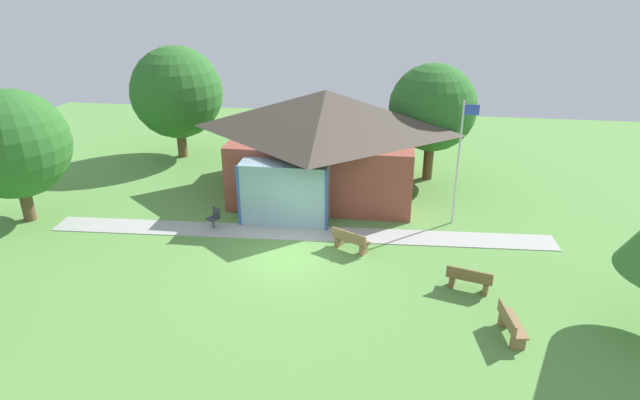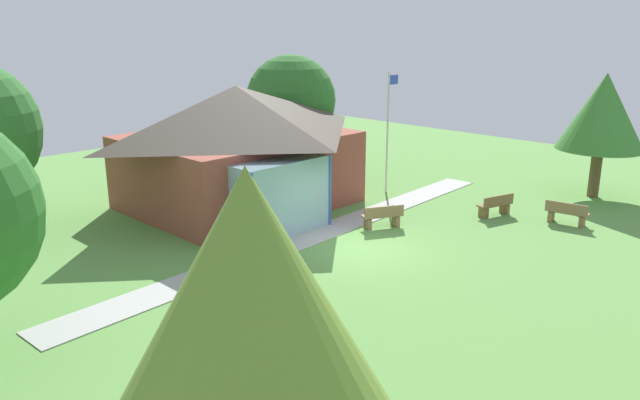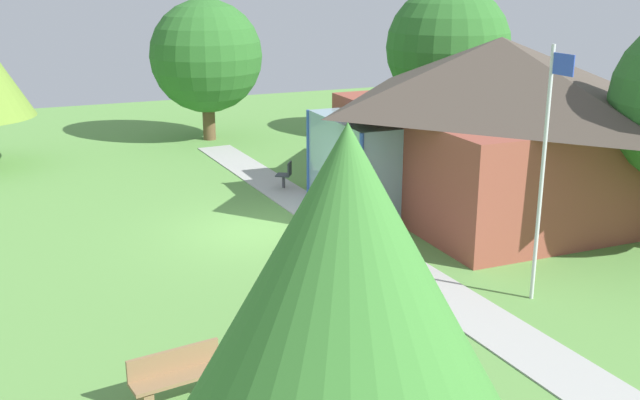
{
  "view_description": "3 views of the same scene",
  "coord_description": "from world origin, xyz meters",
  "px_view_note": "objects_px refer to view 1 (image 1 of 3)",
  "views": [
    {
      "loc": [
        3.59,
        -17.59,
        9.98
      ],
      "look_at": [
        0.79,
        2.38,
        1.31
      ],
      "focal_mm": 30.83,
      "sensor_mm": 36.0,
      "label": 1
    },
    {
      "loc": [
        -14.45,
        -12.3,
        7.1
      ],
      "look_at": [
        0.03,
        1.82,
        1.27
      ],
      "focal_mm": 34.4,
      "sensor_mm": 36.0,
      "label": 2
    },
    {
      "loc": [
        17.63,
        -5.76,
        6.45
      ],
      "look_at": [
        0.82,
        1.29,
        0.92
      ],
      "focal_mm": 42.0,
      "sensor_mm": 36.0,
      "label": 3
    }
  ],
  "objects_px": {
    "patio_chair_west": "(214,219)",
    "tree_west_hedge": "(14,145)",
    "bench_lawn_far_right": "(511,325)",
    "bench_rear_near_path": "(351,241)",
    "bench_mid_right": "(469,280)",
    "flagpole": "(460,158)",
    "tree_behind_pavilion_left": "(177,93)",
    "pavilion": "(325,140)",
    "tree_behind_pavilion_right": "(433,108)"
  },
  "relations": [
    {
      "from": "tree_behind_pavilion_left",
      "to": "tree_behind_pavilion_right",
      "type": "xyz_separation_m",
      "value": [
        13.53,
        -1.64,
        0.01
      ]
    },
    {
      "from": "tree_behind_pavilion_left",
      "to": "tree_west_hedge",
      "type": "xyz_separation_m",
      "value": [
        -3.36,
        -8.96,
        -0.29
      ]
    },
    {
      "from": "flagpole",
      "to": "tree_behind_pavilion_left",
      "type": "distance_m",
      "value": 15.94
    },
    {
      "from": "patio_chair_west",
      "to": "tree_behind_pavilion_right",
      "type": "height_order",
      "value": "tree_behind_pavilion_right"
    },
    {
      "from": "bench_lawn_far_right",
      "to": "patio_chair_west",
      "type": "height_order",
      "value": "patio_chair_west"
    },
    {
      "from": "patio_chair_west",
      "to": "tree_west_hedge",
      "type": "relative_size",
      "value": 0.16
    },
    {
      "from": "tree_behind_pavilion_right",
      "to": "tree_west_hedge",
      "type": "bearing_deg",
      "value": -156.56
    },
    {
      "from": "bench_lawn_far_right",
      "to": "bench_mid_right",
      "type": "height_order",
      "value": "same"
    },
    {
      "from": "patio_chair_west",
      "to": "bench_mid_right",
      "type": "bearing_deg",
      "value": -165.71
    },
    {
      "from": "pavilion",
      "to": "patio_chair_west",
      "type": "relative_size",
      "value": 10.49
    },
    {
      "from": "bench_rear_near_path",
      "to": "tree_behind_pavilion_left",
      "type": "distance_m",
      "value": 14.62
    },
    {
      "from": "bench_rear_near_path",
      "to": "tree_west_hedge",
      "type": "distance_m",
      "value": 14.05
    },
    {
      "from": "bench_mid_right",
      "to": "tree_west_hedge",
      "type": "xyz_separation_m",
      "value": [
        -17.85,
        3.05,
        2.93
      ]
    },
    {
      "from": "bench_lawn_far_right",
      "to": "tree_west_hedge",
      "type": "xyz_separation_m",
      "value": [
        -18.77,
        5.42,
        2.93
      ]
    },
    {
      "from": "flagpole",
      "to": "tree_behind_pavilion_left",
      "type": "height_order",
      "value": "tree_behind_pavilion_left"
    },
    {
      "from": "bench_rear_near_path",
      "to": "tree_behind_pavilion_right",
      "type": "distance_m",
      "value": 9.34
    },
    {
      "from": "patio_chair_west",
      "to": "bench_lawn_far_right",
      "type": "bearing_deg",
      "value": -174.89
    },
    {
      "from": "pavilion",
      "to": "tree_behind_pavilion_left",
      "type": "height_order",
      "value": "tree_behind_pavilion_left"
    },
    {
      "from": "bench_lawn_far_right",
      "to": "bench_rear_near_path",
      "type": "height_order",
      "value": "same"
    },
    {
      "from": "bench_mid_right",
      "to": "pavilion",
      "type": "bearing_deg",
      "value": 142.11
    },
    {
      "from": "flagpole",
      "to": "bench_mid_right",
      "type": "distance_m",
      "value": 5.78
    },
    {
      "from": "pavilion",
      "to": "bench_lawn_far_right",
      "type": "distance_m",
      "value": 12.67
    },
    {
      "from": "bench_rear_near_path",
      "to": "bench_mid_right",
      "type": "xyz_separation_m",
      "value": [
        4.13,
        -2.21,
        0.0
      ]
    },
    {
      "from": "bench_rear_near_path",
      "to": "tree_behind_pavilion_left",
      "type": "xyz_separation_m",
      "value": [
        -10.36,
        9.81,
        3.22
      ]
    },
    {
      "from": "bench_lawn_far_right",
      "to": "patio_chair_west",
      "type": "bearing_deg",
      "value": -126.59
    },
    {
      "from": "bench_mid_right",
      "to": "tree_behind_pavilion_right",
      "type": "bearing_deg",
      "value": 111.26
    },
    {
      "from": "tree_behind_pavilion_left",
      "to": "tree_west_hedge",
      "type": "relative_size",
      "value": 1.1
    },
    {
      "from": "tree_behind_pavilion_right",
      "to": "bench_rear_near_path",
      "type": "bearing_deg",
      "value": -111.22
    },
    {
      "from": "bench_lawn_far_right",
      "to": "flagpole",
      "type": "bearing_deg",
      "value": 179.05
    },
    {
      "from": "tree_west_hedge",
      "to": "pavilion",
      "type": "bearing_deg",
      "value": 22.91
    },
    {
      "from": "pavilion",
      "to": "flagpole",
      "type": "bearing_deg",
      "value": -26.22
    },
    {
      "from": "bench_mid_right",
      "to": "tree_behind_pavilion_right",
      "type": "distance_m",
      "value": 10.91
    },
    {
      "from": "patio_chair_west",
      "to": "bench_rear_near_path",
      "type": "bearing_deg",
      "value": -158.37
    },
    {
      "from": "bench_rear_near_path",
      "to": "tree_behind_pavilion_left",
      "type": "bearing_deg",
      "value": 164.68
    },
    {
      "from": "pavilion",
      "to": "tree_behind_pavilion_left",
      "type": "bearing_deg",
      "value": 155.46
    },
    {
      "from": "bench_rear_near_path",
      "to": "patio_chair_west",
      "type": "height_order",
      "value": "patio_chair_west"
    },
    {
      "from": "tree_behind_pavilion_right",
      "to": "tree_behind_pavilion_left",
      "type": "bearing_deg",
      "value": 173.09
    },
    {
      "from": "tree_west_hedge",
      "to": "bench_lawn_far_right",
      "type": "bearing_deg",
      "value": -16.11
    },
    {
      "from": "flagpole",
      "to": "bench_rear_near_path",
      "type": "distance_m",
      "value": 5.62
    },
    {
      "from": "flagpole",
      "to": "tree_west_hedge",
      "type": "xyz_separation_m",
      "value": [
        -17.77,
        -2.18,
        0.45
      ]
    },
    {
      "from": "pavilion",
      "to": "tree_west_hedge",
      "type": "xyz_separation_m",
      "value": [
        -11.94,
        -5.05,
        0.82
      ]
    },
    {
      "from": "pavilion",
      "to": "bench_rear_near_path",
      "type": "distance_m",
      "value": 6.5
    },
    {
      "from": "bench_lawn_far_right",
      "to": "tree_behind_pavilion_left",
      "type": "relative_size",
      "value": 0.25
    },
    {
      "from": "pavilion",
      "to": "bench_rear_near_path",
      "type": "bearing_deg",
      "value": -73.2
    },
    {
      "from": "bench_rear_near_path",
      "to": "patio_chair_west",
      "type": "distance_m",
      "value": 5.82
    },
    {
      "from": "flagpole",
      "to": "patio_chair_west",
      "type": "height_order",
      "value": "flagpole"
    },
    {
      "from": "bench_lawn_far_right",
      "to": "tree_west_hedge",
      "type": "relative_size",
      "value": 0.28
    },
    {
      "from": "bench_rear_near_path",
      "to": "bench_mid_right",
      "type": "distance_m",
      "value": 4.68
    },
    {
      "from": "flagpole",
      "to": "tree_west_hedge",
      "type": "height_order",
      "value": "tree_west_hedge"
    },
    {
      "from": "patio_chair_west",
      "to": "tree_behind_pavilion_right",
      "type": "xyz_separation_m",
      "value": [
        8.88,
        7.0,
        3.22
      ]
    }
  ]
}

